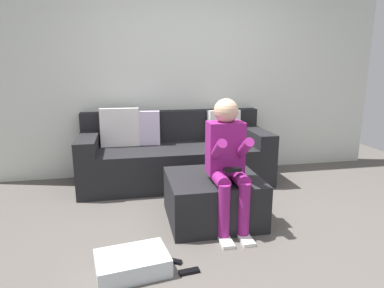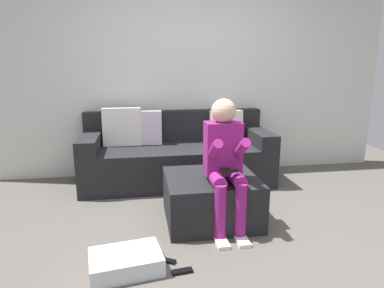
{
  "view_description": "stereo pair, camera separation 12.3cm",
  "coord_description": "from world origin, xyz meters",
  "px_view_note": "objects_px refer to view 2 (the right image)",
  "views": [
    {
      "loc": [
        -0.79,
        -2.39,
        1.42
      ],
      "look_at": [
        -0.13,
        0.98,
        0.61
      ],
      "focal_mm": 31.49,
      "sensor_mm": 36.0,
      "label": 1
    },
    {
      "loc": [
        -0.67,
        -2.41,
        1.42
      ],
      "look_at": [
        -0.13,
        0.98,
        0.61
      ],
      "focal_mm": 31.49,
      "sensor_mm": 36.0,
      "label": 2
    }
  ],
  "objects_px": {
    "ottoman": "(211,198)",
    "remote_by_storage_bin": "(163,260)",
    "remote_near_ottoman": "(182,271)",
    "person_seated": "(225,157)",
    "couch_sectional": "(176,155)",
    "storage_bin": "(126,262)"
  },
  "relations": [
    {
      "from": "couch_sectional",
      "to": "ottoman",
      "type": "xyz_separation_m",
      "value": [
        0.2,
        -1.12,
        -0.12
      ]
    },
    {
      "from": "person_seated",
      "to": "remote_by_storage_bin",
      "type": "distance_m",
      "value": 0.97
    },
    {
      "from": "person_seated",
      "to": "remote_near_ottoman",
      "type": "xyz_separation_m",
      "value": [
        -0.45,
        -0.62,
        -0.64
      ]
    },
    {
      "from": "couch_sectional",
      "to": "remote_by_storage_bin",
      "type": "bearing_deg",
      "value": -99.64
    },
    {
      "from": "ottoman",
      "to": "person_seated",
      "type": "distance_m",
      "value": 0.48
    },
    {
      "from": "remote_by_storage_bin",
      "to": "remote_near_ottoman",
      "type": "bearing_deg",
      "value": -22.98
    },
    {
      "from": "remote_near_ottoman",
      "to": "remote_by_storage_bin",
      "type": "relative_size",
      "value": 0.75
    },
    {
      "from": "ottoman",
      "to": "remote_by_storage_bin",
      "type": "xyz_separation_m",
      "value": [
        -0.49,
        -0.63,
        -0.2
      ]
    },
    {
      "from": "couch_sectional",
      "to": "storage_bin",
      "type": "height_order",
      "value": "couch_sectional"
    },
    {
      "from": "person_seated",
      "to": "remote_by_storage_bin",
      "type": "bearing_deg",
      "value": -141.81
    },
    {
      "from": "person_seated",
      "to": "remote_near_ottoman",
      "type": "bearing_deg",
      "value": -126.32
    },
    {
      "from": "remote_near_ottoman",
      "to": "remote_by_storage_bin",
      "type": "bearing_deg",
      "value": 118.63
    },
    {
      "from": "ottoman",
      "to": "storage_bin",
      "type": "relative_size",
      "value": 1.67
    },
    {
      "from": "ottoman",
      "to": "remote_near_ottoman",
      "type": "bearing_deg",
      "value": -115.32
    },
    {
      "from": "person_seated",
      "to": "storage_bin",
      "type": "relative_size",
      "value": 2.3
    },
    {
      "from": "ottoman",
      "to": "person_seated",
      "type": "height_order",
      "value": "person_seated"
    },
    {
      "from": "person_seated",
      "to": "remote_by_storage_bin",
      "type": "height_order",
      "value": "person_seated"
    },
    {
      "from": "remote_near_ottoman",
      "to": "storage_bin",
      "type": "bearing_deg",
      "value": 159.05
    },
    {
      "from": "ottoman",
      "to": "remote_near_ottoman",
      "type": "height_order",
      "value": "ottoman"
    },
    {
      "from": "ottoman",
      "to": "person_seated",
      "type": "xyz_separation_m",
      "value": [
        0.08,
        -0.18,
        0.44
      ]
    },
    {
      "from": "ottoman",
      "to": "storage_bin",
      "type": "xyz_separation_m",
      "value": [
        -0.76,
        -0.7,
        -0.14
      ]
    },
    {
      "from": "ottoman",
      "to": "remote_by_storage_bin",
      "type": "relative_size",
      "value": 4.24
    }
  ]
}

